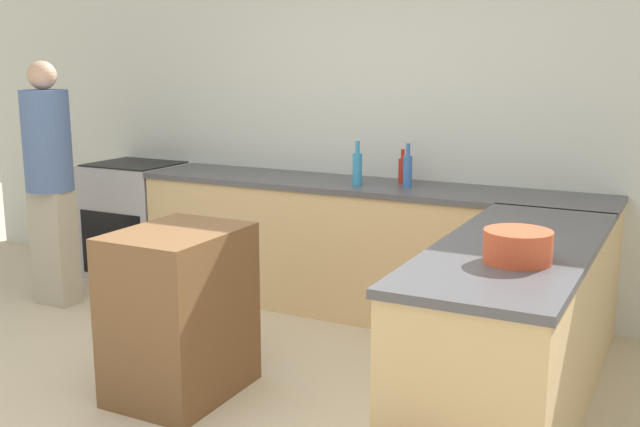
{
  "coord_description": "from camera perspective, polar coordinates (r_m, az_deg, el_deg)",
  "views": [
    {
      "loc": [
        2.06,
        -2.7,
        1.77
      ],
      "look_at": [
        0.3,
        0.73,
        0.98
      ],
      "focal_mm": 42.0,
      "sensor_mm": 36.0,
      "label": 1
    }
  ],
  "objects": [
    {
      "name": "hot_sauce_bottle",
      "position": [
        5.2,
        6.3,
        3.33
      ],
      "size": [
        0.06,
        0.06,
        0.24
      ],
      "color": "red",
      "rests_on": "counter_back"
    },
    {
      "name": "wall_back",
      "position": [
        5.45,
        4.88,
        7.21
      ],
      "size": [
        8.0,
        0.06,
        2.7
      ],
      "color": "silver",
      "rests_on": "ground_plane"
    },
    {
      "name": "person_by_range",
      "position": [
        5.7,
        -19.92,
        2.79
      ],
      "size": [
        0.33,
        0.33,
        1.76
      ],
      "color": "#ADA38E",
      "rests_on": "ground_plane"
    },
    {
      "name": "counter_peninsula",
      "position": [
        3.74,
        14.39,
        -9.14
      ],
      "size": [
        0.69,
        1.92,
        0.93
      ],
      "color": "#D6B27A",
      "rests_on": "ground_plane"
    },
    {
      "name": "island_table",
      "position": [
        4.08,
        -10.62,
        -7.45
      ],
      "size": [
        0.55,
        0.72,
        0.9
      ],
      "color": "brown",
      "rests_on": "ground_plane"
    },
    {
      "name": "range_oven",
      "position": [
        6.36,
        -13.79,
        -0.47
      ],
      "size": [
        0.72,
        0.63,
        0.94
      ],
      "color": "#ADADB2",
      "rests_on": "ground_plane"
    },
    {
      "name": "water_bottle_blue",
      "position": [
        5.04,
        6.69,
        3.32
      ],
      "size": [
        0.06,
        0.06,
        0.29
      ],
      "color": "#386BB7",
      "rests_on": "counter_back"
    },
    {
      "name": "counter_back",
      "position": [
        5.28,
        3.31,
        -2.65
      ],
      "size": [
        3.36,
        0.65,
        0.93
      ],
      "color": "#D6B27A",
      "rests_on": "ground_plane"
    },
    {
      "name": "mixing_bowl",
      "position": [
        3.27,
        14.82,
        -2.43
      ],
      "size": [
        0.29,
        0.29,
        0.14
      ],
      "color": "#DB512D",
      "rests_on": "counter_peninsula"
    },
    {
      "name": "dish_soap_bottle",
      "position": [
        5.09,
        2.86,
        3.5
      ],
      "size": [
        0.06,
        0.06,
        0.3
      ],
      "color": "#338CBF",
      "rests_on": "counter_back"
    }
  ]
}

